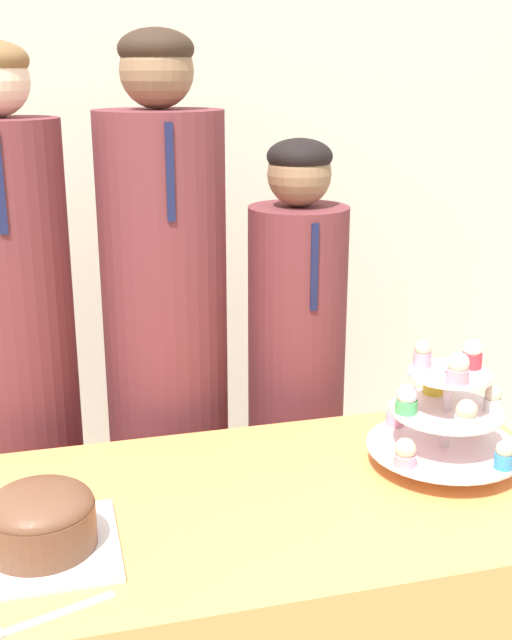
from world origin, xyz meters
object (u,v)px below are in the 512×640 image
object	(u,v)px
round_cake	(41,521)
cake_knife	(8,632)
student_0	(23,397)
student_1	(167,380)
cupcake_stand	(445,412)
student_2	(296,407)

from	to	relation	value
round_cake	cake_knife	world-z (taller)	round_cake
student_0	student_1	size ratio (longest dim) A/B	0.98
cupcake_stand	student_1	size ratio (longest dim) A/B	0.20
student_0	student_2	size ratio (longest dim) A/B	1.16
round_cake	cupcake_stand	xyz separation A→B (m)	(0.84, 0.12, 0.06)
student_0	student_1	xyz separation A→B (m)	(0.36, 0.00, 0.01)
student_2	cake_knife	bearing A→B (deg)	-129.85
student_0	round_cake	bearing A→B (deg)	-86.34
round_cake	student_1	distance (m)	0.74
cake_knife	round_cake	bearing A→B (deg)	57.83
round_cake	cake_knife	bearing A→B (deg)	-104.36
student_1	student_2	bearing A→B (deg)	-0.00
student_0	student_1	bearing A→B (deg)	0.00
student_1	student_2	distance (m)	0.37
round_cake	cake_knife	distance (m)	0.23
student_2	student_0	bearing A→B (deg)	180.00
round_cake	student_2	bearing A→B (deg)	44.49
round_cake	student_0	size ratio (longest dim) A/B	0.16
student_1	student_2	size ratio (longest dim) A/B	1.18
round_cake	student_2	world-z (taller)	student_2
cake_knife	cupcake_stand	xyz separation A→B (m)	(0.89, 0.33, 0.12)
cupcake_stand	round_cake	bearing A→B (deg)	-171.82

